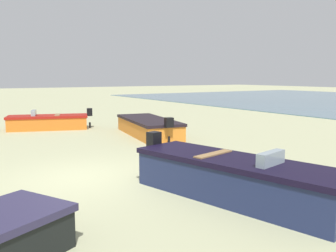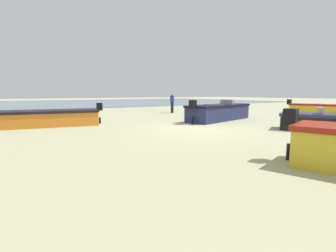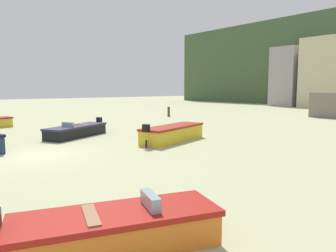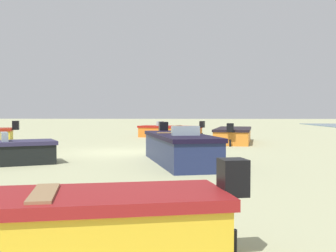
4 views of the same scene
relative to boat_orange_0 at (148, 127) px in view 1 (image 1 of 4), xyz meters
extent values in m
plane|color=#ADAF84|center=(-5.50, 5.06, -0.39)|extent=(160.00, 160.00, 0.00)
cube|color=orange|center=(0.02, 0.00, -0.07)|extent=(5.02, 2.50, 0.66)
cube|color=black|center=(0.02, 0.00, 0.32)|extent=(5.13, 2.60, 0.12)
cube|color=black|center=(-2.52, 0.45, 0.50)|extent=(0.33, 0.36, 0.40)
cylinder|color=black|center=(-2.52, 0.45, -0.23)|extent=(0.12, 0.12, 0.33)
cube|color=orange|center=(4.42, 3.50, -0.09)|extent=(2.44, 4.09, 0.62)
cube|color=#9F1912|center=(4.42, 3.50, 0.28)|extent=(2.54, 4.21, 0.12)
cube|color=black|center=(3.75, 1.48, 0.46)|extent=(0.39, 0.37, 0.40)
cylinder|color=black|center=(3.75, 1.48, -0.24)|extent=(0.13, 0.13, 0.31)
cube|color=#8C9EA8|center=(4.64, 4.14, 0.48)|extent=(0.79, 0.43, 0.28)
cube|color=#936A47|center=(4.27, 3.04, 0.33)|extent=(1.10, 0.57, 0.08)
cube|color=navy|center=(-8.99, 2.79, 0.01)|extent=(5.10, 2.50, 0.81)
cube|color=black|center=(-8.99, 2.79, 0.48)|extent=(5.21, 2.60, 0.12)
cube|color=black|center=(-6.43, 3.40, 0.66)|extent=(0.35, 0.38, 0.40)
cylinder|color=black|center=(-6.43, 3.40, -0.19)|extent=(0.12, 0.12, 0.41)
cube|color=#8C9EA8|center=(-9.83, 2.59, 0.68)|extent=(0.39, 0.86, 0.28)
cube|color=olive|center=(-8.39, 2.93, 0.53)|extent=(0.51, 1.20, 0.08)
camera|label=1|loc=(-15.01, 8.33, 2.36)|focal=39.59mm
camera|label=2|loc=(1.75, 13.29, 1.19)|focal=26.50mm
camera|label=3|loc=(9.63, 0.50, 2.71)|focal=34.46mm
camera|label=4|loc=(-22.10, 2.66, 1.24)|focal=44.60mm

